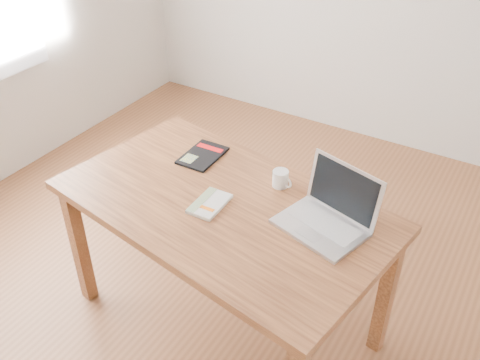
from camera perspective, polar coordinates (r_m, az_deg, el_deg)
The scene contains 6 objects.
room at distance 2.16m, azimuth -1.64°, elevation 13.36°, with size 4.04×4.04×2.70m.
desk at distance 2.37m, azimuth -1.79°, elevation -4.12°, with size 1.56×1.05×0.75m.
white_guidebook at distance 2.29m, azimuth -3.26°, elevation -2.54°, with size 0.13×0.20×0.02m.
black_guidebook at distance 2.61m, azimuth -4.02°, elevation 2.64°, with size 0.17×0.25×0.01m.
laptop at distance 2.19m, azimuth 9.42°, elevation -3.61°, with size 0.41×0.36×0.24m.
coffee_mug at distance 2.39m, azimuth 4.38°, elevation 0.17°, with size 0.10×0.07×0.08m.
Camera 1 is at (1.02, -1.69, 2.15)m, focal length 40.00 mm.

